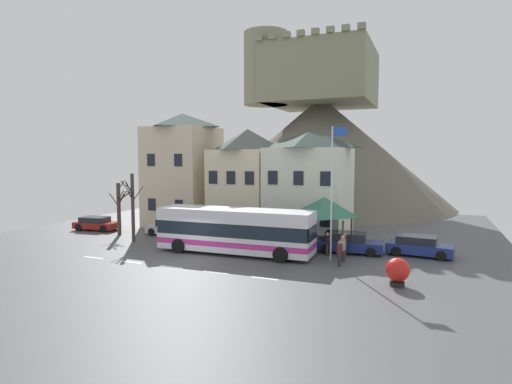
{
  "coord_description": "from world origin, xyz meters",
  "views": [
    {
      "loc": [
        14.14,
        -22.28,
        6.6
      ],
      "look_at": [
        2.32,
        5.98,
        3.99
      ],
      "focal_mm": 29.32,
      "sensor_mm": 36.0,
      "label": 1
    }
  ],
  "objects_px": {
    "parked_car_02": "(348,243)",
    "bare_tree_01": "(133,206)",
    "parked_car_01": "(96,223)",
    "public_bench": "(323,236)",
    "hilltop_castle": "(319,145)",
    "bare_tree_00": "(119,208)",
    "townhouse_02": "(310,182)",
    "parked_car_00": "(172,227)",
    "flagpole": "(333,185)",
    "parked_car_03": "(419,246)",
    "pedestrian_03": "(343,247)",
    "pedestrian_01": "(327,243)",
    "townhouse_01": "(247,179)",
    "transit_bus": "(235,231)",
    "pedestrian_02": "(340,252)",
    "pedestrian_00": "(345,244)",
    "harbour_buoy": "(398,271)",
    "bus_shelter": "(324,207)",
    "townhouse_00": "(183,170)"
  },
  "relations": [
    {
      "from": "parked_car_02",
      "to": "bare_tree_01",
      "type": "height_order",
      "value": "bare_tree_01"
    },
    {
      "from": "parked_car_01",
      "to": "public_bench",
      "type": "height_order",
      "value": "parked_car_01"
    },
    {
      "from": "hilltop_castle",
      "to": "bare_tree_01",
      "type": "height_order",
      "value": "hilltop_castle"
    },
    {
      "from": "bare_tree_00",
      "to": "townhouse_02",
      "type": "bearing_deg",
      "value": 25.77
    },
    {
      "from": "parked_car_00",
      "to": "flagpole",
      "type": "xyz_separation_m",
      "value": [
        14.15,
        -3.17,
        4.16
      ]
    },
    {
      "from": "parked_car_01",
      "to": "parked_car_03",
      "type": "xyz_separation_m",
      "value": [
        27.02,
        0.81,
        0.06
      ]
    },
    {
      "from": "parked_car_00",
      "to": "parked_car_02",
      "type": "bearing_deg",
      "value": -179.38
    },
    {
      "from": "parked_car_03",
      "to": "parked_car_01",
      "type": "bearing_deg",
      "value": -172.88
    },
    {
      "from": "parked_car_00",
      "to": "bare_tree_00",
      "type": "height_order",
      "value": "bare_tree_00"
    },
    {
      "from": "pedestrian_03",
      "to": "flagpole",
      "type": "bearing_deg",
      "value": 165.75
    },
    {
      "from": "townhouse_02",
      "to": "pedestrian_01",
      "type": "bearing_deg",
      "value": -66.06
    },
    {
      "from": "townhouse_02",
      "to": "bare_tree_01",
      "type": "height_order",
      "value": "townhouse_02"
    },
    {
      "from": "parked_car_00",
      "to": "townhouse_02",
      "type": "bearing_deg",
      "value": -149.26
    },
    {
      "from": "parked_car_00",
      "to": "flagpole",
      "type": "distance_m",
      "value": 15.08
    },
    {
      "from": "hilltop_castle",
      "to": "parked_car_03",
      "type": "relative_size",
      "value": 7.9
    },
    {
      "from": "townhouse_02",
      "to": "pedestrian_03",
      "type": "relative_size",
      "value": 5.29
    },
    {
      "from": "townhouse_01",
      "to": "flagpole",
      "type": "height_order",
      "value": "townhouse_01"
    },
    {
      "from": "transit_bus",
      "to": "pedestrian_02",
      "type": "distance_m",
      "value": 7.28
    },
    {
      "from": "parked_car_00",
      "to": "pedestrian_03",
      "type": "relative_size",
      "value": 2.63
    },
    {
      "from": "pedestrian_00",
      "to": "bare_tree_01",
      "type": "distance_m",
      "value": 16.17
    },
    {
      "from": "harbour_buoy",
      "to": "parked_car_00",
      "type": "bearing_deg",
      "value": 158.61
    },
    {
      "from": "transit_bus",
      "to": "bus_shelter",
      "type": "height_order",
      "value": "bus_shelter"
    },
    {
      "from": "parked_car_01",
      "to": "bare_tree_00",
      "type": "height_order",
      "value": "bare_tree_00"
    },
    {
      "from": "townhouse_02",
      "to": "pedestrian_00",
      "type": "xyz_separation_m",
      "value": [
        4.47,
        -7.54,
        -3.54
      ]
    },
    {
      "from": "hilltop_castle",
      "to": "parked_car_00",
      "type": "relative_size",
      "value": 7.73
    },
    {
      "from": "townhouse_00",
      "to": "hilltop_castle",
      "type": "height_order",
      "value": "hilltop_castle"
    },
    {
      "from": "townhouse_02",
      "to": "pedestrian_00",
      "type": "relative_size",
      "value": 5.53
    },
    {
      "from": "bare_tree_00",
      "to": "flagpole",
      "type": "bearing_deg",
      "value": -4.92
    },
    {
      "from": "parked_car_00",
      "to": "pedestrian_03",
      "type": "distance_m",
      "value": 15.26
    },
    {
      "from": "townhouse_01",
      "to": "flagpole",
      "type": "bearing_deg",
      "value": -41.78
    },
    {
      "from": "pedestrian_02",
      "to": "bare_tree_00",
      "type": "distance_m",
      "value": 19.36
    },
    {
      "from": "pedestrian_01",
      "to": "public_bench",
      "type": "distance_m",
      "value": 4.37
    },
    {
      "from": "bare_tree_00",
      "to": "transit_bus",
      "type": "bearing_deg",
      "value": -11.13
    },
    {
      "from": "townhouse_01",
      "to": "harbour_buoy",
      "type": "xyz_separation_m",
      "value": [
        13.96,
        -12.71,
        -3.72
      ]
    },
    {
      "from": "parked_car_00",
      "to": "pedestrian_01",
      "type": "height_order",
      "value": "pedestrian_01"
    },
    {
      "from": "pedestrian_02",
      "to": "pedestrian_03",
      "type": "distance_m",
      "value": 1.09
    },
    {
      "from": "parked_car_00",
      "to": "parked_car_03",
      "type": "xyz_separation_m",
      "value": [
        19.25,
        0.31,
        -0.02
      ]
    },
    {
      "from": "townhouse_01",
      "to": "pedestrian_01",
      "type": "height_order",
      "value": "townhouse_01"
    },
    {
      "from": "townhouse_01",
      "to": "bare_tree_00",
      "type": "xyz_separation_m",
      "value": [
        -8.64,
        -7.09,
        -2.2
      ]
    },
    {
      "from": "flagpole",
      "to": "bare_tree_00",
      "type": "height_order",
      "value": "flagpole"
    },
    {
      "from": "bare_tree_00",
      "to": "public_bench",
      "type": "bearing_deg",
      "value": 12.94
    },
    {
      "from": "pedestrian_00",
      "to": "flagpole",
      "type": "xyz_separation_m",
      "value": [
        -0.62,
        -1.04,
        3.96
      ]
    },
    {
      "from": "hilltop_castle",
      "to": "bare_tree_00",
      "type": "relative_size",
      "value": 7.38
    },
    {
      "from": "transit_bus",
      "to": "pedestrian_00",
      "type": "xyz_separation_m",
      "value": [
        7.1,
        1.79,
        -0.67
      ]
    },
    {
      "from": "transit_bus",
      "to": "flagpole",
      "type": "bearing_deg",
      "value": 4.72
    },
    {
      "from": "transit_bus",
      "to": "parked_car_02",
      "type": "xyz_separation_m",
      "value": [
        7.04,
        3.3,
        -0.86
      ]
    },
    {
      "from": "parked_car_02",
      "to": "bare_tree_01",
      "type": "xyz_separation_m",
      "value": [
        -15.94,
        -2.87,
        2.14
      ]
    },
    {
      "from": "bare_tree_00",
      "to": "parked_car_02",
      "type": "bearing_deg",
      "value": 2.92
    },
    {
      "from": "parked_car_02",
      "to": "pedestrian_00",
      "type": "distance_m",
      "value": 1.52
    },
    {
      "from": "townhouse_02",
      "to": "bare_tree_01",
      "type": "distance_m",
      "value": 14.65
    }
  ]
}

